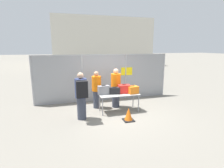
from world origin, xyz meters
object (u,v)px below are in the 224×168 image
(traffic_cone, at_px, (129,115))
(traveler_hooded, at_px, (81,94))
(suitcase_red, at_px, (124,89))
(utility_trailer, at_px, (123,82))
(suitcase_grey, at_px, (104,90))
(inspection_table, at_px, (119,95))
(security_worker_far, at_px, (97,89))
(security_worker_near, at_px, (116,88))
(suitcase_orange, at_px, (133,90))
(suitcase_black, at_px, (115,91))

(traffic_cone, bearing_deg, traveler_hooded, 160.34)
(suitcase_red, height_order, traffic_cone, suitcase_red)
(utility_trailer, xyz_separation_m, traffic_cone, (-1.55, -4.81, -0.19))
(suitcase_grey, xyz_separation_m, utility_trailer, (2.21, 3.72, -0.52))
(inspection_table, bearing_deg, traffic_cone, -87.42)
(utility_trailer, bearing_deg, suitcase_grey, -120.69)
(utility_trailer, height_order, traffic_cone, utility_trailer)
(suitcase_grey, height_order, security_worker_far, security_worker_far)
(suitcase_red, distance_m, security_worker_far, 1.21)
(inspection_table, bearing_deg, security_worker_far, 138.24)
(traffic_cone, bearing_deg, inspection_table, 92.58)
(security_worker_near, xyz_separation_m, security_worker_far, (-0.83, 0.14, -0.05))
(traveler_hooded, xyz_separation_m, security_worker_far, (0.78, 1.12, -0.13))
(suitcase_orange, xyz_separation_m, security_worker_far, (-1.36, 0.77, -0.07))
(suitcase_red, relative_size, traveler_hooded, 0.30)
(inspection_table, xyz_separation_m, suitcase_black, (-0.17, 0.06, 0.20))
(suitcase_black, bearing_deg, security_worker_far, 133.83)
(suitcase_grey, bearing_deg, traffic_cone, -58.56)
(inspection_table, relative_size, security_worker_far, 1.01)
(security_worker_far, bearing_deg, traveler_hooded, 71.41)
(traveler_hooded, distance_m, traffic_cone, 1.87)
(utility_trailer, bearing_deg, suitcase_black, -115.05)
(inspection_table, relative_size, security_worker_near, 0.95)
(suitcase_red, xyz_separation_m, traffic_cone, (-0.21, -1.08, -0.70))
(inspection_table, xyz_separation_m, security_worker_near, (0.05, 0.56, 0.20))
(suitcase_red, xyz_separation_m, suitcase_orange, (0.32, -0.16, -0.02))
(suitcase_grey, bearing_deg, inspection_table, -8.91)
(inspection_table, height_order, traveler_hooded, traveler_hooded)
(suitcase_orange, bearing_deg, suitcase_black, 170.49)
(suitcase_grey, bearing_deg, suitcase_orange, -7.83)
(suitcase_grey, relative_size, traffic_cone, 0.96)
(suitcase_red, relative_size, traffic_cone, 1.07)
(traveler_hooded, relative_size, traffic_cone, 3.62)
(suitcase_orange, xyz_separation_m, security_worker_near, (-0.53, 0.63, -0.01))
(suitcase_black, height_order, utility_trailer, suitcase_black)
(traveler_hooded, height_order, security_worker_near, traveler_hooded)
(suitcase_grey, bearing_deg, security_worker_far, 105.65)
(suitcase_red, relative_size, utility_trailer, 0.11)
(inspection_table, relative_size, suitcase_red, 3.16)
(traveler_hooded, distance_m, utility_trailer, 5.31)
(security_worker_near, xyz_separation_m, traffic_cone, (-0.00, -1.55, -0.67))
(suitcase_red, distance_m, utility_trailer, 3.99)
(suitcase_red, bearing_deg, suitcase_grey, 179.64)
(suitcase_black, bearing_deg, traffic_cone, -78.52)
(traveler_hooded, distance_m, security_worker_near, 1.89)
(suitcase_orange, relative_size, security_worker_near, 0.27)
(suitcase_orange, bearing_deg, security_worker_near, 129.95)
(utility_trailer, bearing_deg, security_worker_near, -115.38)
(security_worker_far, xyz_separation_m, utility_trailer, (2.38, 3.11, -0.43))
(suitcase_grey, distance_m, suitcase_black, 0.45)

